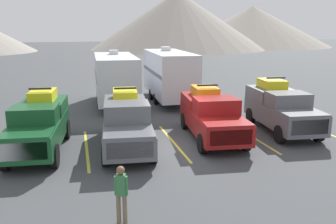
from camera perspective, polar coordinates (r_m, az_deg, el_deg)
name	(u,v)px	position (r m, az deg, el deg)	size (l,w,h in m)	color
ground_plane	(177,147)	(15.98, 1.52, -5.56)	(240.00, 240.00, 0.00)	#3F4244
pickup_truck_a	(39,124)	(16.12, -19.81, -1.77)	(2.48, 5.58, 2.60)	#144723
pickup_truck_b	(127,121)	(15.87, -6.61, -1.45)	(2.56, 5.98, 2.51)	#595B60
pickup_truck_c	(211,115)	(17.16, 6.90, -0.40)	(2.62, 5.77, 2.44)	maroon
pickup_truck_d	(280,108)	(19.12, 17.46, 0.68)	(2.58, 5.47, 2.64)	#595B60
lot_stripe_b	(87,149)	(16.09, -12.81, -5.75)	(0.12, 5.50, 0.01)	gold
lot_stripe_c	(173,142)	(16.61, 0.86, -4.79)	(0.12, 5.50, 0.01)	gold
lot_stripe_d	(251,136)	(18.00, 13.01, -3.70)	(0.12, 5.50, 0.01)	gold
lot_stripe_e	(320,130)	(20.06, 23.03, -2.68)	(0.12, 5.50, 0.01)	gold
camper_trailer_a	(115,77)	(24.43, -8.36, 5.56)	(2.86, 8.36, 3.64)	silver
camper_trailer_b	(169,73)	(25.41, 0.18, 6.18)	(2.79, 8.80, 3.79)	silver
person_b	(121,191)	(9.80, -7.46, -12.35)	(0.35, 0.25, 1.65)	#726047
mountain_ridge	(146,24)	(88.93, -3.55, 13.75)	(117.05, 49.95, 13.40)	gray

